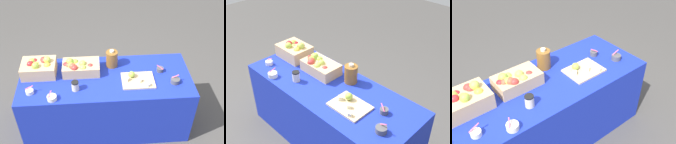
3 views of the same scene
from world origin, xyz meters
TOP-DOWN VIEW (x-y plane):
  - ground_plane at (0.00, 0.00)m, footprint 10.00×10.00m
  - table at (0.00, 0.00)m, footprint 1.90×0.76m
  - apple_crate_left at (-0.73, 0.12)m, footprint 0.37×0.28m
  - apple_crate_middle at (-0.28, 0.10)m, footprint 0.41×0.25m
  - cutting_board_front at (0.34, -0.08)m, footprint 0.35×0.27m
  - sample_bowl_near at (-0.80, -0.19)m, footprint 0.09×0.08m
  - sample_bowl_mid at (-0.56, -0.31)m, footprint 0.10×0.10m
  - sample_bowl_far at (0.62, 0.06)m, footprint 0.08×0.08m
  - sample_bowl_extra at (0.75, -0.14)m, footprint 0.10×0.10m
  - cider_jug at (0.09, 0.21)m, footprint 0.14×0.14m
  - coffee_cup at (-0.32, -0.18)m, footprint 0.08×0.08m

SIDE VIEW (x-z plane):
  - ground_plane at x=0.00m, z-range 0.00..0.00m
  - table at x=0.00m, z-range 0.00..0.74m
  - cutting_board_front at x=0.34m, z-range 0.71..0.80m
  - sample_bowl_near at x=-0.80m, z-range 0.72..0.81m
  - sample_bowl_mid at x=-0.56m, z-range 0.72..0.81m
  - sample_bowl_far at x=0.62m, z-range 0.72..0.81m
  - sample_bowl_extra at x=0.75m, z-range 0.72..0.82m
  - coffee_cup at x=-0.32m, z-range 0.74..0.85m
  - apple_crate_middle at x=-0.28m, z-range 0.73..0.91m
  - apple_crate_left at x=-0.73m, z-range 0.72..0.93m
  - cider_jug at x=0.09m, z-range 0.73..0.94m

